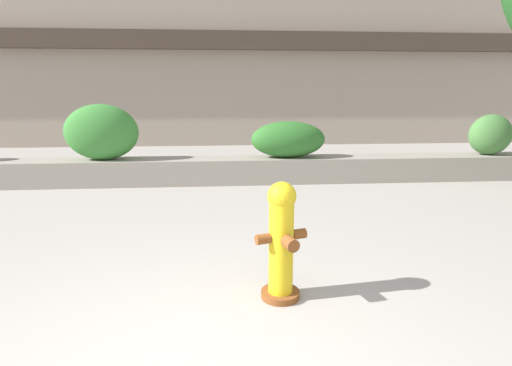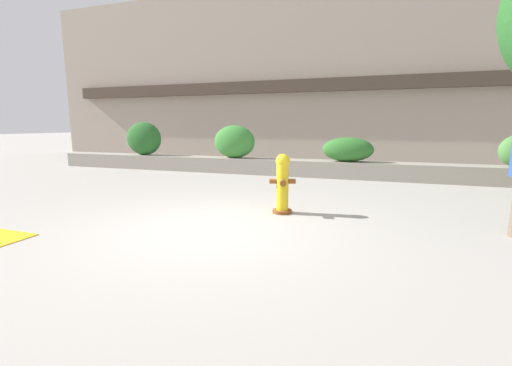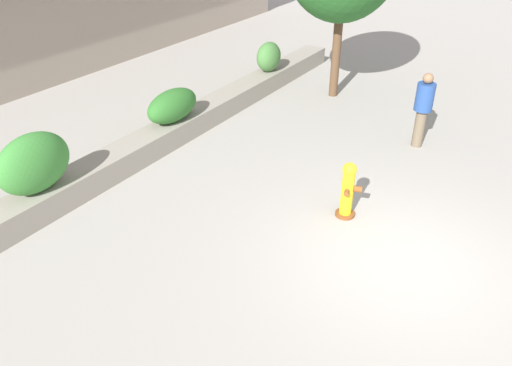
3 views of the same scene
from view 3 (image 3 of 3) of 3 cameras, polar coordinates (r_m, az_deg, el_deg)
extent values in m
plane|color=#9E9991|center=(8.39, 16.33, -8.76)|extent=(120.00, 120.00, 0.00)
cube|color=gray|center=(10.94, -14.57, 2.97)|extent=(18.00, 0.70, 0.50)
ellipsoid|color=#387F33|center=(9.48, -24.08, 2.07)|extent=(1.42, 0.70, 1.08)
ellipsoid|color=#2D6B28|center=(11.70, -9.52, 8.72)|extent=(1.50, 0.70, 0.73)
ellipsoid|color=#427538|center=(14.96, 1.47, 14.22)|extent=(0.90, 0.62, 0.85)
cylinder|color=brown|center=(9.26, 10.12, -3.49)|extent=(0.44, 0.44, 0.06)
cylinder|color=gold|center=(9.02, 10.38, -1.10)|extent=(0.27, 0.27, 0.85)
sphere|color=gold|center=(8.78, 10.66, 1.51)|extent=(0.25, 0.25, 0.25)
cylinder|color=brown|center=(8.96, 11.58, -0.70)|extent=(0.15, 0.17, 0.11)
cylinder|color=brown|center=(8.82, 10.32, -1.11)|extent=(0.15, 0.12, 0.09)
cylinder|color=brown|center=(9.11, 10.56, 0.00)|extent=(0.15, 0.12, 0.09)
cylinder|color=brown|center=(14.41, 9.14, 14.34)|extent=(0.24, 0.24, 2.40)
cylinder|color=brown|center=(12.02, 18.15, 5.98)|extent=(0.33, 0.33, 0.88)
cylinder|color=#26478C|center=(11.74, 18.74, 9.29)|extent=(0.55, 0.55, 0.62)
sphere|color=#8C6647|center=(11.61, 19.09, 11.24)|extent=(0.23, 0.23, 0.23)
camera|label=1|loc=(7.56, 33.28, -0.76)|focal=28.00mm
camera|label=2|loc=(10.00, 47.98, -1.03)|focal=24.00mm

